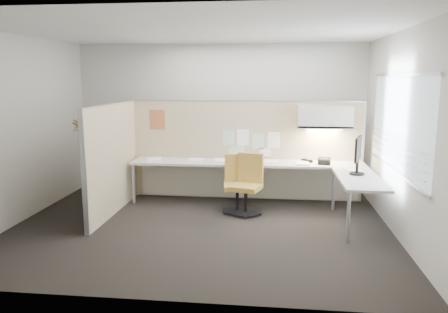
# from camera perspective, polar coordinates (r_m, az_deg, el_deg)

# --- Properties ---
(floor) EXTENTS (5.50, 4.50, 0.01)m
(floor) POSITION_cam_1_polar(r_m,az_deg,el_deg) (6.57, -3.03, -9.00)
(floor) COLOR black
(floor) RESTS_ON ground
(ceiling) EXTENTS (5.50, 4.50, 0.01)m
(ceiling) POSITION_cam_1_polar(r_m,az_deg,el_deg) (6.24, -3.29, 16.16)
(ceiling) COLOR white
(ceiling) RESTS_ON wall_back
(wall_back) EXTENTS (5.50, 0.02, 2.80)m
(wall_back) POSITION_cam_1_polar(r_m,az_deg,el_deg) (8.47, -0.60, 5.08)
(wall_back) COLOR beige
(wall_back) RESTS_ON ground
(wall_front) EXTENTS (5.50, 0.02, 2.80)m
(wall_front) POSITION_cam_1_polar(r_m,az_deg,el_deg) (4.08, -8.45, -0.56)
(wall_front) COLOR beige
(wall_front) RESTS_ON ground
(wall_left) EXTENTS (0.02, 4.50, 2.80)m
(wall_left) POSITION_cam_1_polar(r_m,az_deg,el_deg) (7.24, -25.19, 3.25)
(wall_left) COLOR beige
(wall_left) RESTS_ON ground
(wall_right) EXTENTS (0.02, 4.50, 2.80)m
(wall_right) POSITION_cam_1_polar(r_m,az_deg,el_deg) (6.40, 21.95, 2.68)
(wall_right) COLOR beige
(wall_right) RESTS_ON ground
(window_pane) EXTENTS (0.01, 2.80, 1.30)m
(window_pane) POSITION_cam_1_polar(r_m,az_deg,el_deg) (6.37, 21.83, 4.03)
(window_pane) COLOR #A1B0BB
(window_pane) RESTS_ON wall_right
(partition_back) EXTENTS (4.10, 0.06, 1.75)m
(partition_back) POSITION_cam_1_polar(r_m,az_deg,el_deg) (7.84, 2.81, 0.78)
(partition_back) COLOR #C6AD89
(partition_back) RESTS_ON floor
(partition_left) EXTENTS (0.06, 2.20, 1.75)m
(partition_left) POSITION_cam_1_polar(r_m,az_deg,el_deg) (7.21, -14.28, -0.35)
(partition_left) COLOR #C6AD89
(partition_left) RESTS_ON floor
(desk) EXTENTS (4.00, 2.07, 0.73)m
(desk) POSITION_cam_1_polar(r_m,az_deg,el_deg) (7.41, 5.49, -1.95)
(desk) COLOR beige
(desk) RESTS_ON floor
(overhead_bin) EXTENTS (0.90, 0.36, 0.38)m
(overhead_bin) POSITION_cam_1_polar(r_m,az_deg,el_deg) (7.58, 13.02, 5.06)
(overhead_bin) COLOR beige
(overhead_bin) RESTS_ON partition_back
(task_light_strip) EXTENTS (0.60, 0.06, 0.02)m
(task_light_strip) POSITION_cam_1_polar(r_m,az_deg,el_deg) (7.60, 12.96, 3.48)
(task_light_strip) COLOR #FFEABF
(task_light_strip) RESTS_ON overhead_bin
(pinned_papers) EXTENTS (1.01, 0.00, 0.47)m
(pinned_papers) POSITION_cam_1_polar(r_m,az_deg,el_deg) (7.78, 3.39, 1.88)
(pinned_papers) COLOR #8CBF8C
(pinned_papers) RESTS_ON partition_back
(poster) EXTENTS (0.28, 0.00, 0.35)m
(poster) POSITION_cam_1_polar(r_m,az_deg,el_deg) (8.00, -8.72, 4.80)
(poster) COLOR orange
(poster) RESTS_ON partition_back
(chair_left) EXTENTS (0.48, 0.50, 0.92)m
(chair_left) POSITION_cam_1_polar(r_m,az_deg,el_deg) (7.13, 1.74, -3.82)
(chair_left) COLOR black
(chair_left) RESTS_ON floor
(chair_right) EXTENTS (0.55, 0.57, 0.95)m
(chair_right) POSITION_cam_1_polar(r_m,az_deg,el_deg) (7.03, 3.07, -3.91)
(chair_right) COLOR black
(chair_right) RESTS_ON floor
(monitor) EXTENTS (0.22, 0.52, 0.56)m
(monitor) POSITION_cam_1_polar(r_m,az_deg,el_deg) (6.79, 17.09, 0.43)
(monitor) COLOR black
(monitor) RESTS_ON desk
(phone) EXTENTS (0.24, 0.23, 0.12)m
(phone) POSITION_cam_1_polar(r_m,az_deg,el_deg) (7.52, 12.94, -0.59)
(phone) COLOR black
(phone) RESTS_ON desk
(stapler) EXTENTS (0.14, 0.05, 0.05)m
(stapler) POSITION_cam_1_polar(r_m,az_deg,el_deg) (7.61, 11.00, -0.60)
(stapler) COLOR black
(stapler) RESTS_ON desk
(tape_dispenser) EXTENTS (0.11, 0.07, 0.06)m
(tape_dispenser) POSITION_cam_1_polar(r_m,az_deg,el_deg) (7.63, 10.43, -0.50)
(tape_dispenser) COLOR black
(tape_dispenser) RESTS_ON desk
(coat_hook) EXTENTS (0.18, 0.46, 1.38)m
(coat_hook) POSITION_cam_1_polar(r_m,az_deg,el_deg) (6.31, -18.17, 2.95)
(coat_hook) COLOR silver
(coat_hook) RESTS_ON partition_left
(paper_stack_0) EXTENTS (0.29, 0.34, 0.03)m
(paper_stack_0) POSITION_cam_1_polar(r_m,az_deg,el_deg) (7.80, -9.06, -0.34)
(paper_stack_0) COLOR white
(paper_stack_0) RESTS_ON desk
(paper_stack_1) EXTENTS (0.24, 0.31, 0.02)m
(paper_stack_1) POSITION_cam_1_polar(r_m,az_deg,el_deg) (7.68, -3.75, -0.44)
(paper_stack_1) COLOR white
(paper_stack_1) RESTS_ON desk
(paper_stack_2) EXTENTS (0.27, 0.33, 0.04)m
(paper_stack_2) POSITION_cam_1_polar(r_m,az_deg,el_deg) (7.54, -0.32, -0.54)
(paper_stack_2) COLOR white
(paper_stack_2) RESTS_ON desk
(paper_stack_3) EXTENTS (0.24, 0.31, 0.01)m
(paper_stack_3) POSITION_cam_1_polar(r_m,az_deg,el_deg) (7.60, 6.15, -0.62)
(paper_stack_3) COLOR white
(paper_stack_3) RESTS_ON desk
(paper_stack_4) EXTENTS (0.23, 0.30, 0.03)m
(paper_stack_4) POSITION_cam_1_polar(r_m,az_deg,el_deg) (7.47, 10.16, -0.87)
(paper_stack_4) COLOR white
(paper_stack_4) RESTS_ON desk
(paper_stack_5) EXTENTS (0.31, 0.36, 0.02)m
(paper_stack_5) POSITION_cam_1_polar(r_m,az_deg,el_deg) (7.04, 16.56, -1.82)
(paper_stack_5) COLOR white
(paper_stack_5) RESTS_ON desk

